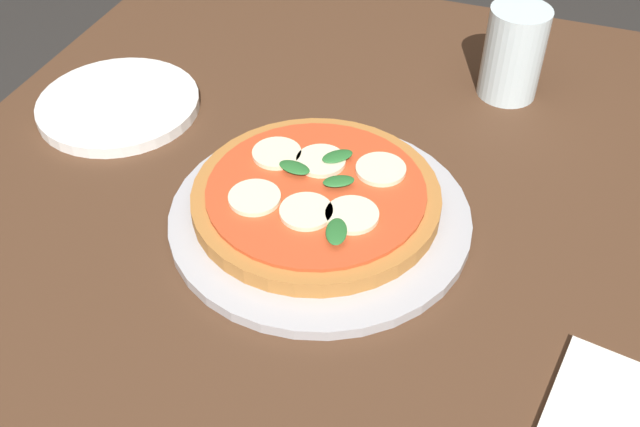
# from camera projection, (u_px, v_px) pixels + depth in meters

# --- Properties ---
(dining_table) EXTENTS (1.14, 0.98, 0.76)m
(dining_table) POSITION_uv_depth(u_px,v_px,m) (345.00, 336.00, 0.79)
(dining_table) COLOR #4C301E
(dining_table) RESTS_ON ground_plane
(serving_tray) EXTENTS (0.31, 0.31, 0.01)m
(serving_tray) POSITION_uv_depth(u_px,v_px,m) (320.00, 216.00, 0.75)
(serving_tray) COLOR #B2B2B7
(serving_tray) RESTS_ON dining_table
(pizza) EXTENTS (0.25, 0.25, 0.03)m
(pizza) POSITION_uv_depth(u_px,v_px,m) (316.00, 196.00, 0.75)
(pizza) COLOR #B27033
(pizza) RESTS_ON serving_tray
(plate_white) EXTENTS (0.20, 0.20, 0.01)m
(plate_white) POSITION_uv_depth(u_px,v_px,m) (119.00, 105.00, 0.90)
(plate_white) COLOR white
(plate_white) RESTS_ON dining_table
(napkin) EXTENTS (0.14, 0.11, 0.01)m
(napkin) POSITION_uv_depth(u_px,v_px,m) (606.00, 418.00, 0.58)
(napkin) COLOR white
(napkin) RESTS_ON dining_table
(glass_cup) EXTENTS (0.07, 0.07, 0.11)m
(glass_cup) POSITION_uv_depth(u_px,v_px,m) (513.00, 53.00, 0.89)
(glass_cup) COLOR silver
(glass_cup) RESTS_ON dining_table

